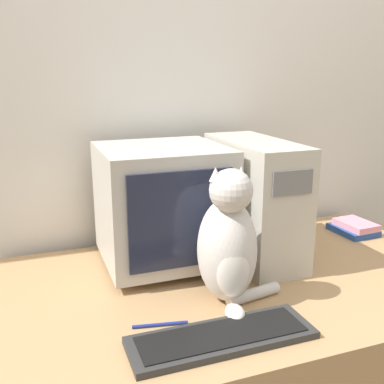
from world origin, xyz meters
The scene contains 8 objects.
wall_back centered at (0.00, 0.93, 1.25)m, with size 7.00×0.05×2.50m.
desk centered at (0.00, 0.43, 0.36)m, with size 1.48×0.87×0.73m.
crt_monitor centered at (-0.21, 0.64, 0.93)m, with size 0.40×0.39×0.40m.
computer_tower centered at (0.11, 0.59, 0.93)m, with size 0.19×0.47×0.41m.
keyboard centered at (-0.21, 0.14, 0.74)m, with size 0.46×0.15×0.02m.
cat centered at (-0.11, 0.32, 0.89)m, with size 0.26×0.27×0.40m.
book_stack centered at (0.60, 0.65, 0.75)m, with size 0.14×0.18×0.05m.
pen centered at (-0.33, 0.26, 0.73)m, with size 0.14×0.04×0.01m.
Camera 1 is at (-0.61, -0.73, 1.36)m, focal length 42.00 mm.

